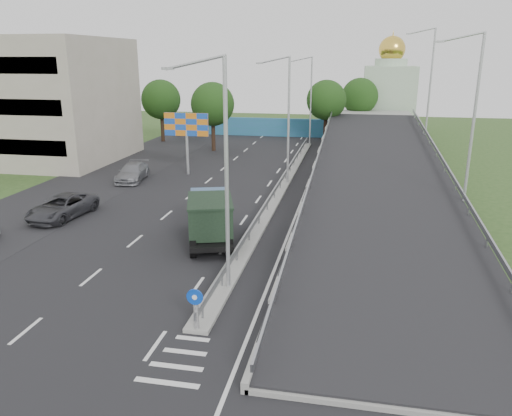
% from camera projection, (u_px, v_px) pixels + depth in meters
% --- Properties ---
extents(ground, '(160.00, 160.00, 0.00)m').
position_uv_depth(ground, '(177.00, 366.00, 17.09)').
color(ground, '#2D4C1E').
rests_on(ground, ground).
extents(road_surface, '(26.00, 90.00, 0.04)m').
position_uv_depth(road_surface, '(232.00, 202.00, 36.43)').
color(road_surface, black).
rests_on(road_surface, ground).
extents(parking_strip, '(8.00, 90.00, 0.05)m').
position_uv_depth(parking_strip, '(70.00, 193.00, 38.83)').
color(parking_strip, black).
rests_on(parking_strip, ground).
extents(median, '(1.00, 44.00, 0.20)m').
position_uv_depth(median, '(280.00, 189.00, 39.60)').
color(median, gray).
rests_on(median, ground).
extents(overpass_ramp, '(10.00, 50.00, 3.50)m').
position_uv_depth(overpass_ramp, '(379.00, 173.00, 37.74)').
color(overpass_ramp, gray).
rests_on(overpass_ramp, ground).
extents(median_guardrail, '(0.09, 44.00, 0.71)m').
position_uv_depth(median_guardrail, '(280.00, 181.00, 39.42)').
color(median_guardrail, gray).
rests_on(median_guardrail, median).
extents(sign_bollard, '(0.64, 0.23, 1.67)m').
position_uv_depth(sign_bollard, '(196.00, 309.00, 18.83)').
color(sign_bollard, black).
rests_on(sign_bollard, median).
extents(lamp_post_near, '(2.74, 0.18, 10.08)m').
position_uv_depth(lamp_post_near, '(222.00, 164.00, 21.02)').
color(lamp_post_near, '#B2B5B7').
rests_on(lamp_post_near, median).
extents(lamp_post_mid, '(2.74, 0.18, 10.08)m').
position_uv_depth(lamp_post_mid, '(286.00, 114.00, 39.81)').
color(lamp_post_mid, '#B2B5B7').
rests_on(lamp_post_mid, median).
extents(lamp_post_far, '(2.74, 0.18, 10.08)m').
position_uv_depth(lamp_post_far, '(309.00, 96.00, 58.59)').
color(lamp_post_far, '#B2B5B7').
rests_on(lamp_post_far, median).
extents(beige_building, '(24.00, 14.00, 12.00)m').
position_uv_depth(beige_building, '(2.00, 100.00, 50.95)').
color(beige_building, '#A09886').
rests_on(beige_building, ground).
extents(blue_wall, '(30.00, 0.50, 2.40)m').
position_uv_depth(blue_wall, '(282.00, 128.00, 66.32)').
color(blue_wall, teal).
rests_on(blue_wall, ground).
extents(church, '(7.00, 7.00, 13.80)m').
position_uv_depth(church, '(389.00, 93.00, 70.06)').
color(church, '#B2CCAD').
rests_on(church, ground).
extents(billboard, '(4.00, 0.24, 5.50)m').
position_uv_depth(billboard, '(186.00, 128.00, 43.84)').
color(billboard, '#B2B5B7').
rests_on(billboard, ground).
extents(tree_left_mid, '(4.80, 4.80, 7.60)m').
position_uv_depth(tree_left_mid, '(213.00, 104.00, 55.01)').
color(tree_left_mid, black).
rests_on(tree_left_mid, ground).
extents(tree_median_far, '(4.80, 4.80, 7.60)m').
position_uv_depth(tree_median_far, '(326.00, 100.00, 60.31)').
color(tree_median_far, black).
rests_on(tree_median_far, ground).
extents(tree_left_far, '(4.80, 4.80, 7.60)m').
position_uv_depth(tree_left_far, '(161.00, 100.00, 61.18)').
color(tree_left_far, black).
rests_on(tree_left_far, ground).
extents(tree_ramp_far, '(4.80, 4.80, 7.60)m').
position_uv_depth(tree_ramp_far, '(360.00, 96.00, 66.14)').
color(tree_ramp_far, black).
rests_on(tree_ramp_far, ground).
extents(dump_truck, '(3.94, 6.53, 2.71)m').
position_uv_depth(dump_truck, '(210.00, 216.00, 28.29)').
color(dump_truck, black).
rests_on(dump_truck, ground).
extents(parked_car_c, '(3.03, 5.57, 1.48)m').
position_uv_depth(parked_car_c, '(62.00, 207.00, 32.69)').
color(parked_car_c, '#34353A').
rests_on(parked_car_c, ground).
extents(parked_car_d, '(2.72, 5.24, 1.45)m').
position_uv_depth(parked_car_d, '(132.00, 172.00, 42.61)').
color(parked_car_d, gray).
rests_on(parked_car_d, ground).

